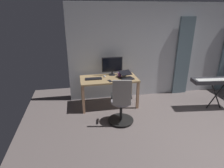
{
  "coord_description": "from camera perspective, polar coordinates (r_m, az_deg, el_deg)",
  "views": [
    {
      "loc": [
        2.52,
        1.97,
        2.31
      ],
      "look_at": [
        1.78,
        -1.83,
        0.81
      ],
      "focal_mm": 30.66,
      "sensor_mm": 36.0,
      "label": 1
    }
  ],
  "objects": [
    {
      "name": "back_room_partition",
      "position": [
        5.61,
        16.15,
        9.5
      ],
      "size": [
        5.44,
        0.1,
        2.51
      ],
      "primitive_type": "cube",
      "color": "silver",
      "rests_on": "ground"
    },
    {
      "name": "curtain_right_panel",
      "position": [
        5.77,
        20.45,
        7.52
      ],
      "size": [
        0.42,
        0.06,
        2.16
      ],
      "primitive_type": "cube",
      "color": "slate",
      "rests_on": "ground"
    },
    {
      "name": "desk",
      "position": [
        4.77,
        -0.94,
        0.7
      ],
      "size": [
        1.41,
        0.7,
        0.74
      ],
      "color": "tan",
      "rests_on": "ground"
    },
    {
      "name": "office_chair",
      "position": [
        4.04,
        2.8,
        -5.93
      ],
      "size": [
        0.56,
        0.56,
        1.05
      ],
      "rotation": [
        0.0,
        0.0,
        2.95
      ],
      "color": "black",
      "rests_on": "ground"
    },
    {
      "name": "computer_monitor",
      "position": [
        4.9,
        0.04,
        5.65
      ],
      "size": [
        0.53,
        0.18,
        0.47
      ],
      "color": "#232328",
      "rests_on": "desk"
    },
    {
      "name": "computer_keyboard",
      "position": [
        4.68,
        -5.55,
        1.57
      ],
      "size": [
        0.4,
        0.15,
        0.02
      ],
      "primitive_type": "cube",
      "color": "black",
      "rests_on": "desk"
    },
    {
      "name": "laptop",
      "position": [
        4.71,
        4.36,
        2.3
      ],
      "size": [
        0.36,
        0.39,
        0.17
      ],
      "rotation": [
        0.0,
        0.0,
        0.22
      ],
      "color": "black",
      "rests_on": "desk"
    },
    {
      "name": "computer_mouse",
      "position": [
        4.82,
        -2.21,
        2.35
      ],
      "size": [
        0.06,
        0.1,
        0.04
      ],
      "primitive_type": "ellipsoid",
      "color": "silver",
      "rests_on": "desk"
    },
    {
      "name": "cell_phone_face_up",
      "position": [
        4.53,
        -0.62,
        0.92
      ],
      "size": [
        0.1,
        0.16,
        0.01
      ],
      "primitive_type": "cube",
      "rotation": [
        0.0,
        0.0,
        0.28
      ],
      "color": "#232328",
      "rests_on": "desk"
    },
    {
      "name": "cell_phone_by_monitor",
      "position": [
        5.06,
        3.62,
        3.06
      ],
      "size": [
        0.07,
        0.14,
        0.01
      ],
      "primitive_type": "cube",
      "rotation": [
        0.0,
        0.0,
        -0.01
      ],
      "color": "#232328",
      "rests_on": "desk"
    },
    {
      "name": "mug_tea",
      "position": [
        4.84,
        2.23,
        2.79
      ],
      "size": [
        0.13,
        0.08,
        0.1
      ],
      "color": "purple",
      "rests_on": "desk"
    },
    {
      "name": "piano_keyboard",
      "position": [
        5.24,
        29.27,
        0.76
      ],
      "size": [
        1.3,
        0.47,
        0.79
      ],
      "rotation": [
        0.0,
        0.0,
        -0.12
      ],
      "color": "black",
      "rests_on": "ground"
    }
  ]
}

